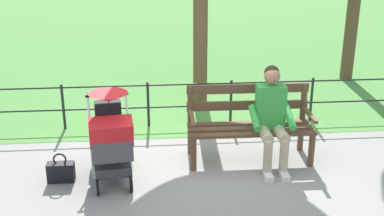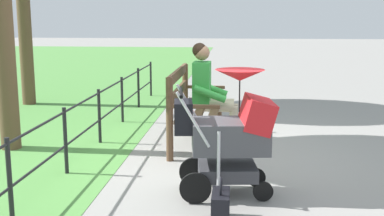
{
  "view_description": "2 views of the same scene",
  "coord_description": "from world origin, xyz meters",
  "px_view_note": "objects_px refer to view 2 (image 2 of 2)",
  "views": [
    {
      "loc": [
        0.58,
        5.79,
        2.96
      ],
      "look_at": [
        0.08,
        -0.04,
        0.75
      ],
      "focal_mm": 46.84,
      "sensor_mm": 36.0,
      "label": 1
    },
    {
      "loc": [
        5.37,
        0.45,
        1.62
      ],
      "look_at": [
        0.27,
        -0.02,
        0.65
      ],
      "focal_mm": 45.84,
      "sensor_mm": 36.0,
      "label": 2
    }
  ],
  "objects_px": {
    "person_on_bench": "(210,89)",
    "handbag": "(221,206)",
    "park_bench": "(191,104)",
    "stroller": "(231,131)"
  },
  "relations": [
    {
      "from": "person_on_bench",
      "to": "handbag",
      "type": "height_order",
      "value": "person_on_bench"
    },
    {
      "from": "park_bench",
      "to": "handbag",
      "type": "xyz_separation_m",
      "value": [
        2.36,
        0.46,
        -0.4
      ]
    },
    {
      "from": "person_on_bench",
      "to": "stroller",
      "type": "bearing_deg",
      "value": 8.57
    },
    {
      "from": "park_bench",
      "to": "person_on_bench",
      "type": "height_order",
      "value": "person_on_bench"
    },
    {
      "from": "person_on_bench",
      "to": "stroller",
      "type": "distance_m",
      "value": 2.0
    },
    {
      "from": "stroller",
      "to": "handbag",
      "type": "bearing_deg",
      "value": -5.87
    },
    {
      "from": "person_on_bench",
      "to": "handbag",
      "type": "xyz_separation_m",
      "value": [
        2.6,
        0.23,
        -0.55
      ]
    },
    {
      "from": "park_bench",
      "to": "person_on_bench",
      "type": "distance_m",
      "value": 0.36
    },
    {
      "from": "park_bench",
      "to": "stroller",
      "type": "xyz_separation_m",
      "value": [
        1.74,
        0.52,
        0.07
      ]
    },
    {
      "from": "stroller",
      "to": "handbag",
      "type": "distance_m",
      "value": 0.78
    }
  ]
}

